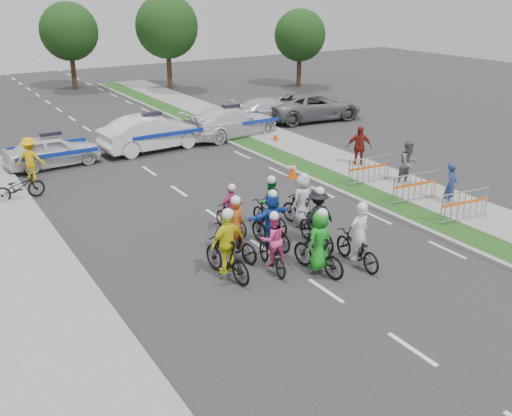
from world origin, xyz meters
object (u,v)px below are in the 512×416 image
rider_2 (272,248)px  spectator_0 (451,185)px  rider_1 (319,248)px  police_car_1 (153,133)px  tree_4 (69,32)px  barrier_2 (369,171)px  parked_bike (19,187)px  barrier_0 (464,207)px  rider_8 (270,210)px  tree_2 (300,35)px  civilian_suv (313,106)px  rider_4 (317,223)px  police_car_2 (231,122)px  tree_1 (167,27)px  marshal_hiviz (30,159)px  rider_9 (231,214)px  barrier_1 (415,188)px  civilian_sedan (272,110)px  spectator_2 (359,147)px  rider_7 (302,206)px  cone_1 (276,136)px  rider_3 (227,252)px  police_car_0 (52,151)px  rider_5 (271,223)px  rider_0 (358,244)px  spectator_1 (408,163)px  cone_0 (293,170)px  rider_6 (235,237)px

rider_2 → spectator_0: 8.11m
rider_1 → spectator_0: size_ratio=1.21×
police_car_1 → tree_4: size_ratio=0.80×
barrier_2 → parked_bike: bearing=155.6°
barrier_0 → rider_8: bearing=153.6°
tree_2 → civilian_suv: bearing=-121.8°
rider_4 → tree_4: tree_4 is taller
police_car_2 → tree_2: size_ratio=0.92×
spectator_0 → tree_1: 27.83m
marshal_hiviz → tree_1: bearing=-97.7°
rider_9 → tree_4: (3.24, 29.49, 3.53)m
barrier_1 → police_car_1: bearing=114.1°
civilian_sedan → police_car_1: bearing=112.5°
parked_bike → spectator_2: bearing=-113.5°
police_car_2 → tree_4: 19.24m
rider_7 → spectator_2: 7.07m
rider_2 → cone_1: bearing=-114.6°
marshal_hiviz → barrier_0: 16.53m
rider_3 → spectator_2: (9.66, 5.69, 0.14)m
police_car_0 → barrier_0: police_car_0 is taller
rider_5 → rider_9: 1.64m
rider_8 → rider_0: bearing=100.0°
barrier_0 → police_car_0: bearing=126.0°
police_car_1 → civilian_sedan: (8.10, 1.95, -0.15)m
rider_0 → rider_1: rider_1 is taller
marshal_hiviz → tree_4: 22.17m
rider_7 → civilian_suv: 15.96m
spectator_0 → rider_3: bearing=160.2°
rider_0 → civilian_suv: rider_0 is taller
police_car_2 → tree_4: size_ratio=0.84×
spectator_1 → tree_1: tree_1 is taller
police_car_0 → barrier_1: police_car_0 is taller
tree_4 → rider_7: bearing=-92.0°
spectator_0 → tree_2: 25.93m
rider_1 → tree_4: (2.56, 33.10, 3.44)m
rider_7 → cone_0: bearing=-131.1°
police_car_0 → spectator_2: spectator_2 is taller
rider_3 → rider_7: 4.17m
rider_6 → parked_bike: (-4.34, 8.25, -0.14)m
rider_1 → rider_6: bearing=-64.4°
civilian_suv → rider_0: bearing=154.1°
rider_6 → tree_4: tree_4 is taller
police_car_2 → tree_2: bearing=-57.0°
civilian_suv → spectator_2: 9.47m
spectator_0 → parked_bike: spectator_0 is taller
rider_0 → civilian_sedan: rider_0 is taller
spectator_0 → tree_4: 32.04m
rider_6 → rider_3: bearing=41.3°
police_car_0 → spectator_1: 14.98m
rider_8 → tree_1: bearing=-109.9°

